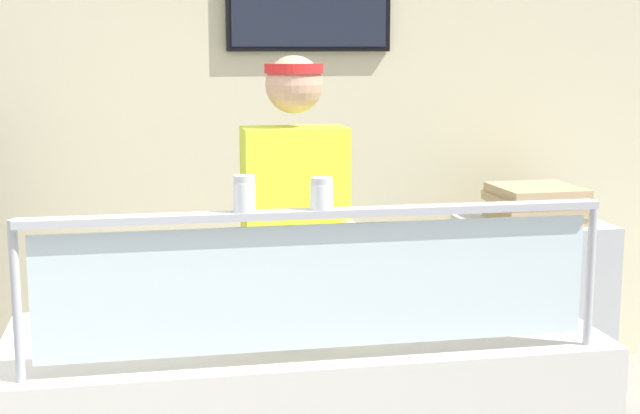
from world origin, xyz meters
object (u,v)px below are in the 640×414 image
at_px(pizza_server, 295,314).
at_px(pepper_flake_shaker, 322,196).
at_px(pizza_box_stack, 535,204).
at_px(worker_figure, 296,259).
at_px(parmesan_shaker, 244,196).
at_px(pizza_tray, 281,320).

bearing_deg(pizza_server, pepper_flake_shaker, -81.95).
relative_size(pepper_flake_shaker, pizza_box_stack, 0.19).
relative_size(pizza_server, worker_figure, 0.16).
bearing_deg(pizza_box_stack, parmesan_shaker, -130.77).
bearing_deg(pizza_box_stack, pizza_tray, -133.87).
distance_m(parmesan_shaker, pizza_box_stack, 2.63).
distance_m(pizza_server, parmesan_shaker, 0.57).
xyz_separation_m(pizza_server, worker_figure, (0.11, 0.64, 0.02)).
bearing_deg(pepper_flake_shaker, worker_figure, 84.40).
height_order(parmesan_shaker, pizza_box_stack, parmesan_shaker).
xyz_separation_m(pizza_server, parmesan_shaker, (-0.18, -0.33, 0.42)).
bearing_deg(pizza_tray, worker_figure, 76.12).
distance_m(pizza_server, pizza_box_stack, 2.22).
distance_m(pizza_tray, parmesan_shaker, 0.58).
distance_m(parmesan_shaker, pepper_flake_shaker, 0.20).
height_order(pepper_flake_shaker, pizza_box_stack, pepper_flake_shaker).
height_order(parmesan_shaker, pepper_flake_shaker, parmesan_shaker).
bearing_deg(pizza_server, worker_figure, 85.01).
relative_size(pizza_tray, worker_figure, 0.26).
bearing_deg(worker_figure, pepper_flake_shaker, -95.60).
relative_size(pizza_server, pizza_box_stack, 0.62).
distance_m(pizza_tray, worker_figure, 0.64).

